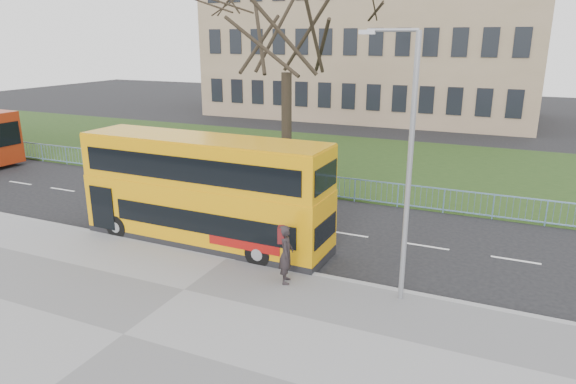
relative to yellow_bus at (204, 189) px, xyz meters
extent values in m
plane|color=black|center=(1.53, 0.51, -2.10)|extent=(120.00, 120.00, 0.00)
cube|color=slate|center=(1.53, -6.24, -2.04)|extent=(80.00, 10.50, 0.12)
cube|color=gray|center=(1.53, -1.04, -2.03)|extent=(80.00, 0.20, 0.14)
cube|color=#1E3714|center=(1.53, 14.81, -2.06)|extent=(80.00, 15.40, 0.08)
cube|color=#816D52|center=(-3.47, 35.51, 4.90)|extent=(30.00, 15.00, 14.00)
cube|color=orange|center=(0.00, 0.01, -0.91)|extent=(9.38, 2.38, 1.74)
cube|color=orange|center=(0.00, 0.01, 0.11)|extent=(9.38, 2.38, 0.30)
cube|color=orange|center=(0.00, 0.01, 1.04)|extent=(9.34, 2.34, 1.56)
cube|color=black|center=(0.52, -1.12, -0.84)|extent=(7.21, 0.16, 0.76)
cube|color=black|center=(-0.02, -1.09, 0.96)|extent=(8.60, 0.18, 0.85)
cylinder|color=black|center=(-3.35, -0.94, -1.64)|extent=(0.93, 0.26, 0.93)
cylinder|color=black|center=(2.70, -1.04, -1.64)|extent=(0.93, 0.26, 0.93)
imported|color=black|center=(4.10, -1.91, -1.06)|extent=(0.64, 0.78, 1.84)
cylinder|color=gray|center=(7.53, -1.49, 1.71)|extent=(0.15, 0.15, 7.38)
cylinder|color=gray|center=(6.89, -1.55, 5.39)|extent=(1.29, 0.22, 0.09)
cube|color=gray|center=(6.24, -1.62, 5.35)|extent=(0.43, 0.21, 0.11)
camera|label=1|loc=(9.98, -14.94, 5.20)|focal=32.00mm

